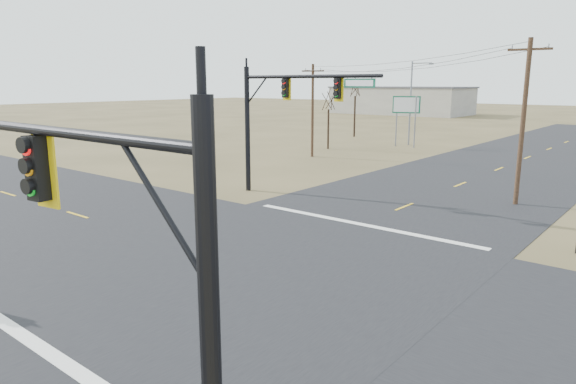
% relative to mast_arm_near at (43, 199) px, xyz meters
% --- Properties ---
extents(ground, '(320.00, 320.00, 0.00)m').
position_rel_mast_arm_near_xyz_m(ground, '(-3.80, 8.93, -4.68)').
color(ground, brown).
rests_on(ground, ground).
extents(road_ew, '(160.00, 14.00, 0.02)m').
position_rel_mast_arm_near_xyz_m(road_ew, '(-3.80, 8.93, -4.67)').
color(road_ew, black).
rests_on(road_ew, ground).
extents(road_ns, '(14.00, 160.00, 0.02)m').
position_rel_mast_arm_near_xyz_m(road_ns, '(-3.80, 8.93, -4.67)').
color(road_ns, black).
rests_on(road_ns, ground).
extents(stop_bar_near, '(12.00, 0.40, 0.01)m').
position_rel_mast_arm_near_xyz_m(stop_bar_near, '(-3.80, 1.43, -4.65)').
color(stop_bar_near, silver).
rests_on(stop_bar_near, road_ns).
extents(stop_bar_far, '(12.00, 0.40, 0.01)m').
position_rel_mast_arm_near_xyz_m(stop_bar_far, '(-3.80, 16.43, -4.65)').
color(stop_bar_far, silver).
rests_on(stop_bar_far, road_ns).
extents(mast_arm_near, '(10.33, 0.47, 6.41)m').
position_rel_mast_arm_near_xyz_m(mast_arm_near, '(0.00, 0.00, 0.00)').
color(mast_arm_near, black).
rests_on(mast_arm_near, ground).
extents(mast_arm_far, '(9.23, 0.42, 7.48)m').
position_rel_mast_arm_near_xyz_m(mast_arm_far, '(-10.49, 18.88, 0.70)').
color(mast_arm_far, black).
rests_on(mast_arm_far, ground).
extents(utility_pole_near, '(2.16, 0.27, 8.84)m').
position_rel_mast_arm_near_xyz_m(utility_pole_near, '(0.64, 25.36, -0.07)').
color(utility_pole_near, '#482F1F').
rests_on(utility_pole_near, ground).
extents(utility_pole_far, '(1.91, 0.83, 8.17)m').
position_rel_mast_arm_near_xyz_m(utility_pole_far, '(-19.18, 33.40, -0.39)').
color(utility_pole_far, '#482F1F').
rests_on(utility_pole_far, ground).
extents(highway_sign, '(2.61, 1.15, 5.23)m').
position_rel_mast_arm_near_xyz_m(highway_sign, '(-15.94, 45.23, -0.92)').
color(highway_sign, slate).
rests_on(highway_sign, ground).
extents(streetlight_c, '(2.45, 0.39, 8.75)m').
position_rel_mast_arm_near_xyz_m(streetlight_c, '(-16.26, 47.15, 0.23)').
color(streetlight_c, slate).
rests_on(streetlight_c, ground).
extents(bare_tree_a, '(2.68, 2.68, 6.23)m').
position_rel_mast_arm_near_xyz_m(bare_tree_a, '(-21.27, 38.93, 0.25)').
color(bare_tree_a, black).
rests_on(bare_tree_a, ground).
extents(bare_tree_b, '(3.52, 3.52, 7.63)m').
position_rel_mast_arm_near_xyz_m(bare_tree_b, '(-25.66, 50.97, 1.41)').
color(bare_tree_b, black).
rests_on(bare_tree_b, ground).
extents(warehouse_left, '(28.00, 14.00, 5.50)m').
position_rel_mast_arm_near_xyz_m(warehouse_left, '(-43.80, 98.93, -1.93)').
color(warehouse_left, '#A7A394').
rests_on(warehouse_left, ground).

